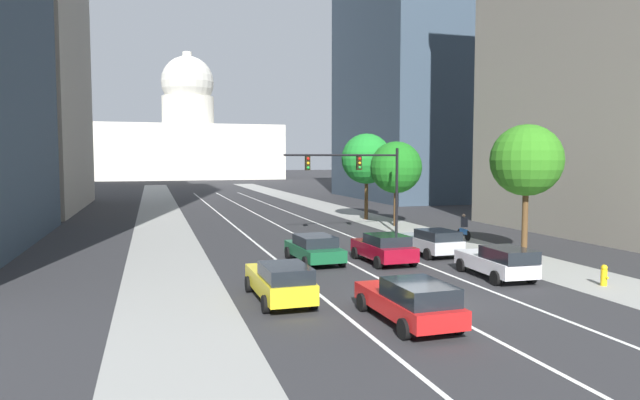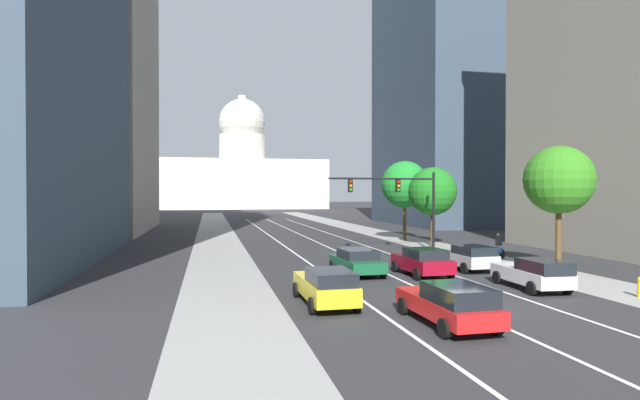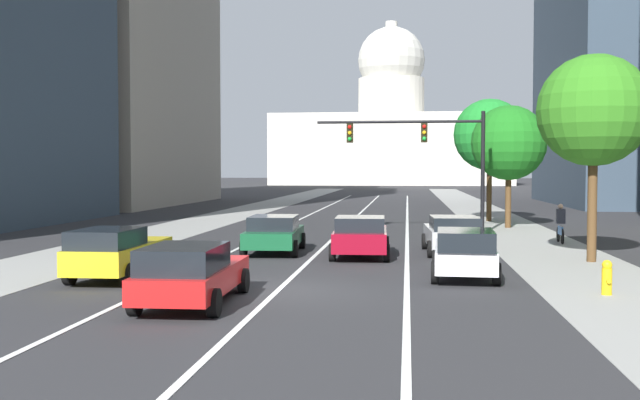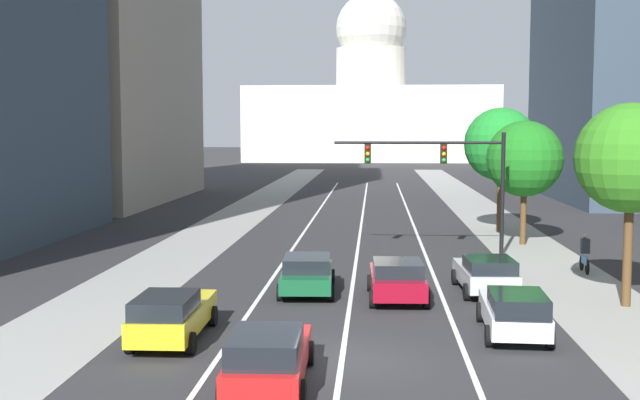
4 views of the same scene
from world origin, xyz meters
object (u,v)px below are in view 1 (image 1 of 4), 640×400
at_px(car_white, 498,261).
at_px(cyclist, 464,227).
at_px(fire_hydrant, 604,275).
at_px(street_tree_mid_right, 396,168).
at_px(street_tree_near_right, 367,159).
at_px(capitol_building, 189,140).
at_px(street_tree_far_right, 526,161).
at_px(car_crimson, 384,248).
at_px(car_silver, 431,241).
at_px(traffic_signal_mast, 361,172).
at_px(car_yellow, 280,281).
at_px(car_green, 314,248).
at_px(car_red, 411,300).

height_order(car_white, cyclist, cyclist).
relative_size(fire_hydrant, street_tree_mid_right, 0.14).
distance_m(cyclist, street_tree_near_right, 14.25).
distance_m(capitol_building, street_tree_far_right, 127.78).
relative_size(cyclist, street_tree_mid_right, 0.26).
relative_size(car_crimson, cyclist, 2.52).
xyz_separation_m(car_silver, street_tree_near_right, (3.29, 18.18, 4.54)).
relative_size(traffic_signal_mast, street_tree_far_right, 1.16).
relative_size(capitol_building, cyclist, 27.52).
relative_size(car_yellow, street_tree_near_right, 0.64).
bearing_deg(car_silver, street_tree_far_right, -114.44).
height_order(car_green, street_tree_near_right, street_tree_near_right).
height_order(capitol_building, car_yellow, capitol_building).
distance_m(car_yellow, cyclist, 19.46).
relative_size(capitol_building, fire_hydrant, 52.01).
bearing_deg(car_white, car_crimson, 37.02).
relative_size(car_green, cyclist, 2.67).
distance_m(car_crimson, car_green, 3.57).
bearing_deg(car_green, car_silver, -90.15).
xyz_separation_m(car_white, street_tree_near_right, (3.32, 24.51, 4.53)).
xyz_separation_m(car_crimson, traffic_signal_mast, (2.67, 10.34, 3.61)).
relative_size(capitol_building, car_red, 9.83).
relative_size(capitol_building, car_silver, 10.79).
relative_size(car_white, cyclist, 2.63).
bearing_deg(car_white, street_tree_mid_right, -8.49).
bearing_deg(street_tree_mid_right, car_red, -113.36).
relative_size(car_green, car_yellow, 0.96).
distance_m(capitol_building, car_yellow, 133.38).
relative_size(traffic_signal_mast, street_tree_mid_right, 1.24).
height_order(car_red, traffic_signal_mast, traffic_signal_mast).
bearing_deg(car_white, cyclist, -21.45).
relative_size(car_white, fire_hydrant, 4.98).
relative_size(capitol_building, car_white, 10.45).
relative_size(car_silver, street_tree_mid_right, 0.65).
distance_m(car_silver, cyclist, 6.83).
bearing_deg(car_green, capitol_building, -3.45).
bearing_deg(traffic_signal_mast, fire_hydrant, -76.95).
relative_size(car_white, car_red, 0.94).
bearing_deg(car_green, car_crimson, -110.32).
bearing_deg(traffic_signal_mast, street_tree_far_right, -63.43).
xyz_separation_m(fire_hydrant, street_tree_near_right, (-0.09, 27.02, 4.86)).
distance_m(cyclist, street_tree_mid_right, 9.21).
xyz_separation_m(street_tree_far_right, street_tree_mid_right, (-0.89, 14.91, -0.59)).
bearing_deg(car_yellow, cyclist, -51.86).
bearing_deg(car_silver, street_tree_near_right, -13.09).
bearing_deg(street_tree_far_right, traffic_signal_mast, 116.57).
height_order(car_white, car_silver, car_white).
bearing_deg(street_tree_near_right, car_silver, -100.27).
relative_size(car_green, car_white, 1.02).
xyz_separation_m(car_green, car_silver, (6.81, 0.30, 0.02)).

